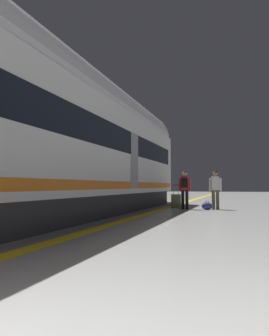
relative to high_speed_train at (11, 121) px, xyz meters
The scene contains 7 objects.
safety_line_strip 4.62m from the high_speed_train, 58.41° to the left, with size 0.36×80.00×0.01m, color yellow.
tactile_edge_band 4.50m from the high_speed_train, 62.23° to the left, with size 0.54×80.00×0.01m, color slate.
high_speed_train is the anchor object (origin of this frame).
passenger_near 9.22m from the high_speed_train, 62.58° to the left, with size 0.50×0.21×1.61m.
duffel_bag_near 8.96m from the high_speed_train, 63.47° to the left, with size 0.44×0.26×0.36m.
passenger_mid 8.55m from the high_speed_train, 69.56° to the left, with size 0.50×0.33×1.61m.
suitcase_mid 8.29m from the high_speed_train, 70.94° to the left, with size 0.43×0.33×1.02m.
Camera 1 is at (2.22, -0.64, 0.98)m, focal length 38.80 mm.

